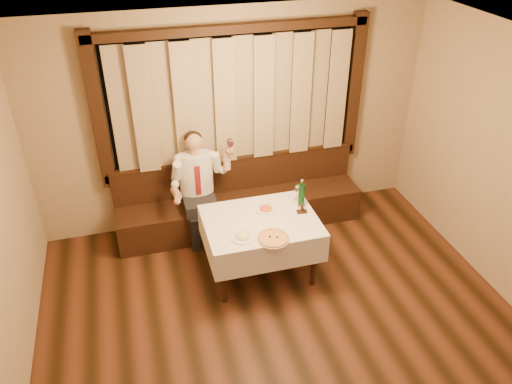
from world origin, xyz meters
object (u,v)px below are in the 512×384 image
object	(u,v)px
pizza	(273,238)
seated_man	(198,180)
banquette	(239,204)
pasta_cream	(243,235)
green_bottle	(301,195)
cruet_caddy	(302,210)
pasta_red	(266,207)
dining_table	(261,227)

from	to	relation	value
pizza	seated_man	size ratio (longest dim) A/B	0.25
banquette	pasta_cream	bearing A→B (deg)	-101.93
green_bottle	cruet_caddy	world-z (taller)	green_bottle
pasta_red	cruet_caddy	distance (m)	0.41
pizza	pasta_red	world-z (taller)	pasta_red
banquette	pizza	xyz separation A→B (m)	(0.03, -1.40, 0.46)
pasta_red	seated_man	distance (m)	1.00
pasta_red	seated_man	xyz separation A→B (m)	(-0.65, 0.76, 0.04)
pasta_red	pasta_cream	world-z (taller)	pasta_cream
pasta_cream	seated_man	bearing A→B (deg)	102.73
pasta_cream	green_bottle	bearing A→B (deg)	27.72
green_bottle	cruet_caddy	bearing A→B (deg)	-106.11
banquette	green_bottle	distance (m)	1.18
banquette	pizza	world-z (taller)	banquette
cruet_caddy	seated_man	distance (m)	1.39
banquette	dining_table	world-z (taller)	banquette
banquette	pizza	distance (m)	1.48
cruet_caddy	pasta_cream	bearing A→B (deg)	-156.60
dining_table	seated_man	bearing A→B (deg)	120.21
cruet_caddy	pizza	bearing A→B (deg)	-136.42
pasta_red	pasta_cream	size ratio (longest dim) A/B	0.87
cruet_caddy	seated_man	bearing A→B (deg)	141.64
pizza	green_bottle	size ratio (longest dim) A/B	1.03
pasta_red	pasta_cream	distance (m)	0.58
pizza	pasta_red	xyz separation A→B (m)	(0.08, 0.55, 0.02)
pizza	pasta_cream	distance (m)	0.32
pasta_red	cruet_caddy	size ratio (longest dim) A/B	1.97
banquette	pasta_red	world-z (taller)	banquette
pasta_red	pasta_cream	bearing A→B (deg)	-130.79
pizza	cruet_caddy	bearing A→B (deg)	39.98
pasta_red	cruet_caddy	xyz separation A→B (m)	(0.38, -0.17, 0.01)
dining_table	pasta_cream	xyz separation A→B (m)	(-0.27, -0.27, 0.14)
pizza	pasta_red	bearing A→B (deg)	81.56
banquette	seated_man	size ratio (longest dim) A/B	2.24
pasta_red	seated_man	world-z (taller)	seated_man
pasta_cream	pasta_red	bearing A→B (deg)	49.21
pizza	cruet_caddy	size ratio (longest dim) A/B	2.96
dining_table	cruet_caddy	size ratio (longest dim) A/B	10.62
pasta_cream	green_bottle	world-z (taller)	green_bottle
pizza	seated_man	xyz separation A→B (m)	(-0.57, 1.31, 0.06)
pasta_cream	cruet_caddy	xyz separation A→B (m)	(0.76, 0.27, 0.00)
banquette	pasta_cream	size ratio (longest dim) A/B	11.80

